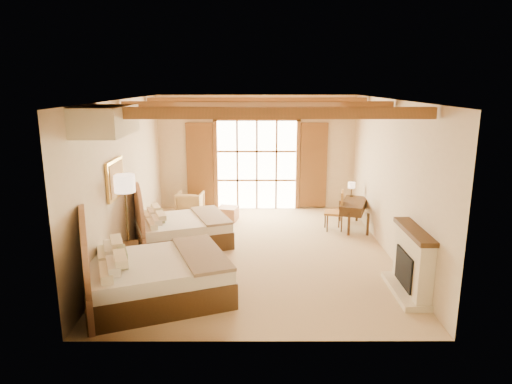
{
  "coord_description": "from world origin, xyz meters",
  "views": [
    {
      "loc": [
        -0.06,
        -9.22,
        3.54
      ],
      "look_at": [
        -0.03,
        0.2,
        1.26
      ],
      "focal_mm": 32.0,
      "sensor_mm": 36.0,
      "label": 1
    }
  ],
  "objects_px": {
    "bed_near": "(147,273)",
    "armchair": "(190,203)",
    "bed_far": "(176,227)",
    "nightstand": "(126,259)",
    "desk": "(353,214)"
  },
  "relations": [
    {
      "from": "bed_near",
      "to": "nightstand",
      "type": "relative_size",
      "value": 5.05
    },
    {
      "from": "bed_near",
      "to": "desk",
      "type": "height_order",
      "value": "bed_near"
    },
    {
      "from": "bed_far",
      "to": "nightstand",
      "type": "height_order",
      "value": "bed_far"
    },
    {
      "from": "bed_far",
      "to": "nightstand",
      "type": "xyz_separation_m",
      "value": [
        -0.67,
        -1.56,
        -0.11
      ]
    },
    {
      "from": "bed_far",
      "to": "armchair",
      "type": "height_order",
      "value": "bed_far"
    },
    {
      "from": "bed_near",
      "to": "armchair",
      "type": "distance_m",
      "value": 4.99
    },
    {
      "from": "bed_near",
      "to": "bed_far",
      "type": "height_order",
      "value": "bed_near"
    },
    {
      "from": "nightstand",
      "to": "desk",
      "type": "height_order",
      "value": "desk"
    },
    {
      "from": "bed_far",
      "to": "armchair",
      "type": "relative_size",
      "value": 3.52
    },
    {
      "from": "bed_near",
      "to": "armchair",
      "type": "bearing_deg",
      "value": 68.99
    },
    {
      "from": "bed_near",
      "to": "nightstand",
      "type": "xyz_separation_m",
      "value": [
        -0.64,
        1.07,
        -0.17
      ]
    },
    {
      "from": "nightstand",
      "to": "armchair",
      "type": "relative_size",
      "value": 0.8
    },
    {
      "from": "bed_far",
      "to": "armchair",
      "type": "xyz_separation_m",
      "value": [
        -0.0,
        2.35,
        -0.07
      ]
    },
    {
      "from": "bed_near",
      "to": "nightstand",
      "type": "distance_m",
      "value": 1.26
    },
    {
      "from": "armchair",
      "to": "bed_far",
      "type": "bearing_deg",
      "value": 95.64
    }
  ]
}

